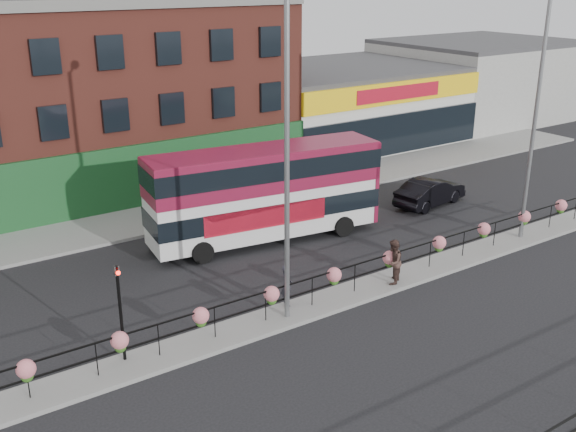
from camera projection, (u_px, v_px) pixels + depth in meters
ground at (333, 302)px, 25.12m from camera, size 120.00×120.00×0.00m
north_pavement at (188, 211)px, 34.39m from camera, size 60.00×4.00×0.15m
median at (333, 300)px, 25.10m from camera, size 60.00×1.60×0.15m
brick_building at (52, 97)px, 36.69m from camera, size 25.00×12.21×10.30m
supermarket at (339, 104)px, 48.13m from camera, size 15.00×12.25×5.30m
warehouse_east at (477, 79)px, 55.88m from camera, size 14.50×12.00×6.30m
median_railing at (334, 276)px, 24.76m from camera, size 30.04×0.56×1.23m
double_decker_bus at (266, 185)px, 30.01m from camera, size 10.88×3.93×4.30m
car at (430, 192)px, 35.22m from camera, size 2.84×4.85×1.45m
pedestrian_a at (287, 285)px, 24.30m from camera, size 0.80×0.72×1.59m
pedestrian_b at (393, 262)px, 25.98m from camera, size 1.51×1.50×1.79m
lamp_column_west at (282, 130)px, 21.70m from camera, size 0.40×1.97×11.21m
lamp_column_east at (533, 92)px, 28.81m from camera, size 0.40×1.95×11.12m
traffic_light_median at (119, 293)px, 20.33m from camera, size 0.15×0.28×3.65m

